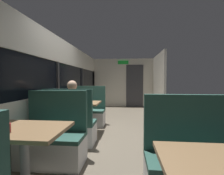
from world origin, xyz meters
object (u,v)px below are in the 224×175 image
(bench_front_aisle_facing_entry, at_px, (191,169))
(seated_passenger, at_px, (72,116))
(bench_mid_window_facing_end, at_px, (71,128))
(coffee_cup_primary, at_px, (83,101))
(bench_near_window_facing_entry, at_px, (54,142))
(dining_table_near_window, at_px, (24,137))
(coffee_cup_secondary, at_px, (7,128))
(dining_table_mid_window, at_px, (81,106))
(bench_mid_window_facing_entry, at_px, (88,113))

(bench_front_aisle_facing_entry, xyz_separation_m, seated_passenger, (-1.79, 1.43, 0.21))
(bench_mid_window_facing_end, distance_m, coffee_cup_primary, 0.81)
(bench_near_window_facing_entry, height_order, bench_mid_window_facing_end, same)
(dining_table_near_window, xyz_separation_m, coffee_cup_primary, (0.06, 2.11, 0.15))
(bench_mid_window_facing_end, bearing_deg, coffee_cup_secondary, -92.74)
(bench_front_aisle_facing_entry, bearing_deg, seated_passenger, 141.47)
(dining_table_mid_window, relative_size, bench_front_aisle_facing_entry, 0.82)
(bench_near_window_facing_entry, relative_size, bench_front_aisle_facing_entry, 1.00)
(bench_mid_window_facing_end, relative_size, seated_passenger, 0.87)
(dining_table_mid_window, distance_m, seated_passenger, 0.64)
(dining_table_mid_window, distance_m, bench_mid_window_facing_entry, 0.77)
(coffee_cup_primary, bearing_deg, dining_table_mid_window, 147.51)
(dining_table_near_window, height_order, coffee_cup_secondary, coffee_cup_secondary)
(bench_near_window_facing_entry, distance_m, bench_front_aisle_facing_entry, 1.89)
(bench_near_window_facing_entry, relative_size, coffee_cup_secondary, 12.22)
(bench_near_window_facing_entry, xyz_separation_m, coffee_cup_secondary, (-0.08, -0.85, 0.46))
(dining_table_near_window, xyz_separation_m, bench_near_window_facing_entry, (0.00, 0.70, -0.31))
(dining_table_mid_window, bearing_deg, coffee_cup_secondary, -91.91)
(dining_table_near_window, bearing_deg, bench_mid_window_facing_entry, 90.00)
(dining_table_mid_window, xyz_separation_m, coffee_cup_secondary, (-0.08, -2.31, 0.15))
(bench_near_window_facing_entry, height_order, coffee_cup_primary, bench_near_window_facing_entry)
(bench_mid_window_facing_end, relative_size, coffee_cup_primary, 12.22)
(coffee_cup_secondary, bearing_deg, dining_table_mid_window, 88.09)
(dining_table_mid_window, distance_m, bench_mid_window_facing_end, 0.77)
(bench_near_window_facing_entry, xyz_separation_m, bench_mid_window_facing_entry, (0.00, 2.15, 0.00))
(bench_front_aisle_facing_entry, xyz_separation_m, coffee_cup_secondary, (-1.87, -0.25, 0.46))
(dining_table_mid_window, xyz_separation_m, coffee_cup_primary, (0.06, -0.04, 0.15))
(coffee_cup_secondary, bearing_deg, bench_front_aisle_facing_entry, 7.74)
(dining_table_mid_window, relative_size, coffee_cup_primary, 10.00)
(dining_table_near_window, relative_size, bench_front_aisle_facing_entry, 0.82)
(dining_table_near_window, xyz_separation_m, dining_table_mid_window, (0.00, 2.15, 0.00))
(bench_mid_window_facing_end, relative_size, bench_mid_window_facing_entry, 1.00)
(dining_table_near_window, distance_m, dining_table_mid_window, 2.15)
(coffee_cup_primary, bearing_deg, seated_passenger, -95.85)
(bench_mid_window_facing_end, xyz_separation_m, bench_front_aisle_facing_entry, (1.79, -1.35, 0.00))
(bench_near_window_facing_entry, relative_size, bench_mid_window_facing_end, 1.00)
(dining_table_mid_window, xyz_separation_m, bench_front_aisle_facing_entry, (1.79, -2.05, -0.31))
(seated_passenger, bearing_deg, dining_table_near_window, -90.00)
(coffee_cup_primary, xyz_separation_m, coffee_cup_secondary, (-0.14, -2.27, 0.00))
(bench_mid_window_facing_entry, bearing_deg, dining_table_mid_window, -90.00)
(bench_mid_window_facing_entry, distance_m, coffee_cup_secondary, 3.04)
(bench_mid_window_facing_entry, xyz_separation_m, coffee_cup_primary, (0.06, -0.74, 0.46))
(bench_near_window_facing_entry, xyz_separation_m, bench_front_aisle_facing_entry, (1.79, -0.60, 0.00))
(coffee_cup_primary, bearing_deg, dining_table_near_window, -91.63)
(bench_near_window_facing_entry, bearing_deg, coffee_cup_primary, 87.56)
(bench_mid_window_facing_entry, bearing_deg, bench_mid_window_facing_end, -90.00)
(dining_table_mid_window, relative_size, seated_passenger, 0.71)
(coffee_cup_secondary, bearing_deg, bench_mid_window_facing_end, 87.26)
(bench_near_window_facing_entry, relative_size, coffee_cup_primary, 12.22)
(seated_passenger, relative_size, coffee_cup_primary, 14.00)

